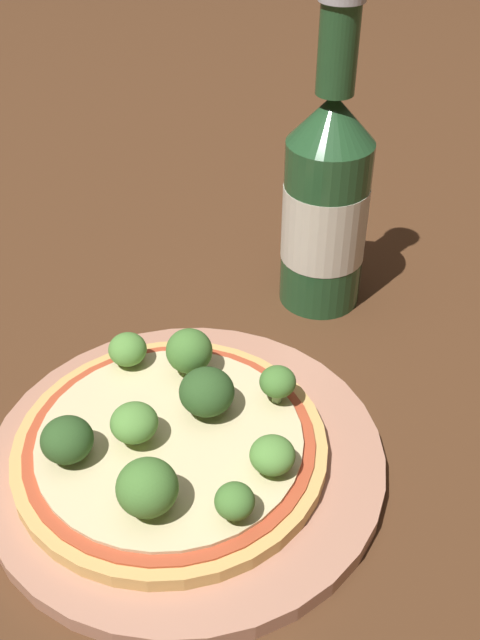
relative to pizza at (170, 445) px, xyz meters
The scene contains 13 objects.
ground_plane 0.03m from the pizza, 109.53° to the left, with size 3.00×3.00×0.00m, color #4C2D19.
plate 0.02m from the pizza, 61.29° to the right, with size 0.25×0.25×0.01m.
pizza is the anchor object (origin of this frame).
broccoli_floret_0 0.06m from the pizza, 162.11° to the right, with size 0.03×0.03×0.03m.
broccoli_floret_1 0.07m from the pizza, 87.31° to the right, with size 0.03×0.03×0.02m.
broccoli_floret_2 0.04m from the pizza, 20.13° to the right, with size 0.04×0.04×0.03m.
broccoli_floret_3 0.08m from the pizza, 51.04° to the left, with size 0.03×0.03×0.02m.
broccoli_floret_4 0.07m from the pizza, 131.06° to the left, with size 0.03×0.03×0.03m.
broccoli_floret_5 0.03m from the pizza, 130.19° to the left, with size 0.03×0.03×0.03m.
broccoli_floret_6 0.08m from the pizza, 38.98° to the right, with size 0.02×0.02×0.03m.
broccoli_floret_7 0.07m from the pizza, 19.65° to the left, with size 0.03×0.03×0.03m.
broccoli_floret_8 0.08m from the pizza, 120.65° to the right, with size 0.02×0.02×0.02m.
beer_bottle 0.23m from the pizza, ahead, with size 0.07×0.07×0.24m.
Camera 1 is at (-0.27, -0.19, 0.37)m, focal length 42.00 mm.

